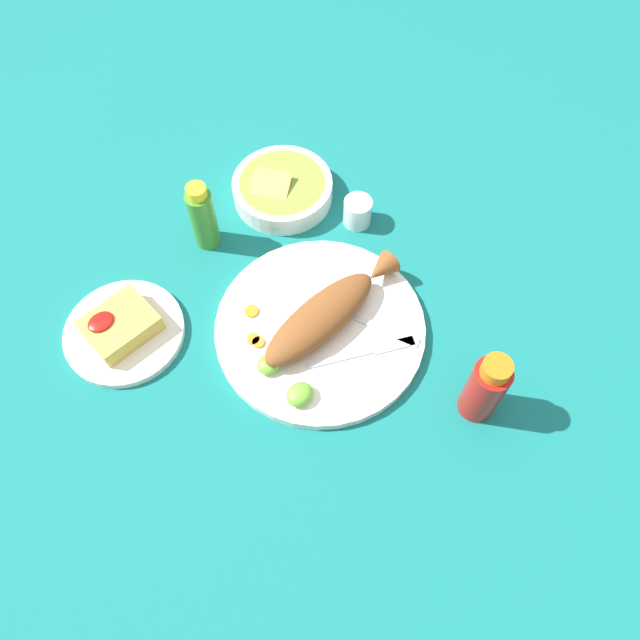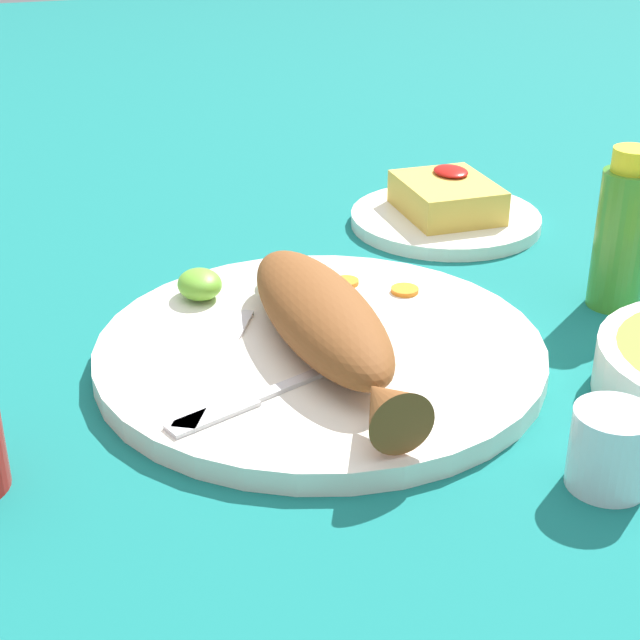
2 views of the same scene
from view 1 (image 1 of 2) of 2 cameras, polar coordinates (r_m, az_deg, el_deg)
name	(u,v)px [view 1 (image 1 of 2)]	position (r m, az deg, el deg)	size (l,w,h in m)	color
ground_plane	(320,331)	(1.08, 0.00, -1.00)	(4.00, 4.00, 0.00)	#146B66
main_plate	(320,328)	(1.07, 0.00, -0.77)	(0.36, 0.36, 0.02)	white
fried_fish	(327,313)	(1.04, 0.60, 0.67)	(0.29, 0.08, 0.05)	brown
fork_near	(375,326)	(1.06, 5.02, -0.52)	(0.08, 0.18, 0.00)	silver
fork_far	(369,351)	(1.04, 4.47, -2.88)	(0.17, 0.10, 0.00)	silver
carrot_slice_near	(251,311)	(1.08, -6.29, 0.81)	(0.02, 0.02, 0.00)	orange
carrot_slice_mid	(258,342)	(1.05, -5.67, -2.05)	(0.02, 0.02, 0.00)	orange
carrot_slice_far	(253,339)	(1.05, -6.13, -1.73)	(0.02, 0.02, 0.00)	orange
lime_wedge_main	(268,364)	(1.02, -4.74, -4.02)	(0.04, 0.03, 0.02)	#6BB233
lime_wedge_side	(300,394)	(0.99, -1.88, -6.81)	(0.05, 0.04, 0.03)	#6BB233
hot_sauce_bottle_red	(485,388)	(0.98, 14.87, -6.05)	(0.06, 0.06, 0.15)	#B21914
hot_sauce_bottle_green	(203,217)	(1.15, -10.67, 9.24)	(0.05, 0.05, 0.15)	#3D8428
salt_cup	(357,213)	(1.19, 3.44, 9.74)	(0.05, 0.05, 0.06)	silver
side_plate_fries	(124,332)	(1.12, -17.45, -1.08)	(0.20, 0.20, 0.01)	white
fries_pile	(120,325)	(1.10, -17.84, -0.45)	(0.11, 0.09, 0.04)	gold
guacamole_bowl	(283,189)	(1.23, -3.45, 11.91)	(0.19, 0.19, 0.06)	white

